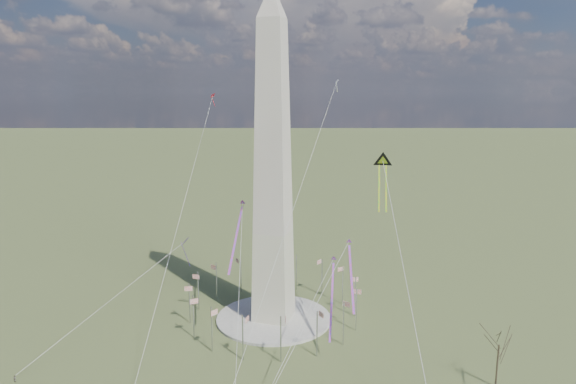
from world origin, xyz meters
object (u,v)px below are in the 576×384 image
(person_west, at_px, (15,378))
(kite_delta_black, at_px, (383,164))
(tree_near, at_px, (499,342))
(washington_monument, at_px, (273,169))

(person_west, height_order, kite_delta_black, kite_delta_black)
(tree_near, xyz_separation_m, person_west, (-113.79, -31.99, -10.92))
(tree_near, height_order, kite_delta_black, kite_delta_black)
(tree_near, bearing_deg, kite_delta_black, 139.13)
(tree_near, distance_m, kite_delta_black, 56.87)
(tree_near, relative_size, kite_delta_black, 0.92)
(washington_monument, distance_m, kite_delta_black, 32.43)
(washington_monument, xyz_separation_m, person_west, (-50.25, -51.99, -47.11))
(kite_delta_black, bearing_deg, person_west, 28.55)
(washington_monument, relative_size, person_west, 59.42)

